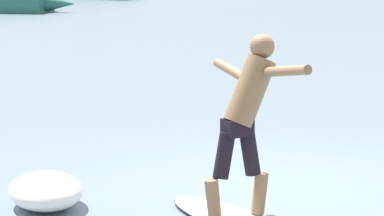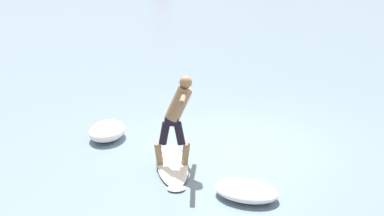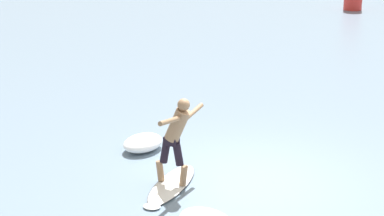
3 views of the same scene
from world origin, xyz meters
name	(u,v)px [view 1 (image 1 of 3)]	position (x,y,z in m)	size (l,w,h in m)	color
ground_plane	(286,185)	(0.00, 0.00, 0.00)	(200.00, 200.00, 0.00)	slate
surfer	(247,110)	(-1.20, -0.87, 1.09)	(0.75, 1.65, 1.74)	#8E6B4C
wave_foam_at_tail	(46,191)	(-2.60, 0.64, 0.17)	(0.99, 1.17, 0.35)	white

